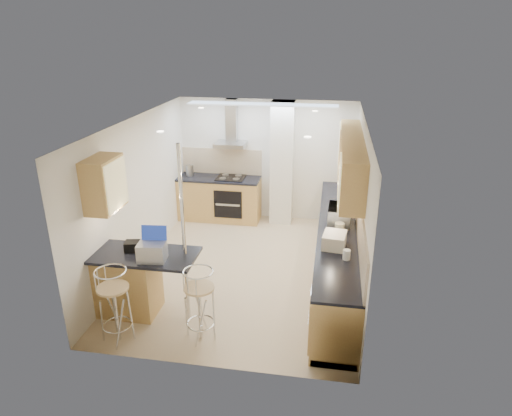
% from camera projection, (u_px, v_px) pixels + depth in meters
% --- Properties ---
extents(ground, '(4.80, 4.80, 0.00)m').
position_uv_depth(ground, '(245.00, 270.00, 7.70)').
color(ground, '#D9B491').
rests_on(ground, ground).
extents(room_shell, '(3.64, 4.84, 2.51)m').
position_uv_depth(room_shell, '(268.00, 177.00, 7.43)').
color(room_shell, white).
rests_on(room_shell, ground).
extents(right_counter, '(0.63, 4.40, 0.92)m').
position_uv_depth(right_counter, '(337.00, 252.00, 7.30)').
color(right_counter, tan).
rests_on(right_counter, ground).
extents(back_counter, '(1.70, 0.63, 0.92)m').
position_uv_depth(back_counter, '(220.00, 198.00, 9.61)').
color(back_counter, tan).
rests_on(back_counter, ground).
extents(peninsula, '(1.47, 0.72, 0.94)m').
position_uv_depth(peninsula, '(146.00, 284.00, 6.37)').
color(peninsula, tan).
rests_on(peninsula, ground).
extents(microwave, '(0.37, 0.54, 0.29)m').
position_uv_depth(microwave, '(340.00, 215.00, 7.16)').
color(microwave, white).
rests_on(microwave, right_counter).
extents(laptop, '(0.38, 0.30, 0.25)m').
position_uv_depth(laptop, '(152.00, 252.00, 5.99)').
color(laptop, '#A3A6AB').
rests_on(laptop, peninsula).
extents(bag, '(0.27, 0.22, 0.13)m').
position_uv_depth(bag, '(134.00, 246.00, 6.28)').
color(bag, black).
rests_on(bag, peninsula).
extents(bar_stool_near, '(0.47, 0.47, 1.04)m').
position_uv_depth(bar_stool_near, '(115.00, 306.00, 5.79)').
color(bar_stool_near, tan).
rests_on(bar_stool_near, ground).
extents(bar_stool_end, '(0.55, 0.55, 1.01)m').
position_uv_depth(bar_stool_end, '(200.00, 305.00, 5.83)').
color(bar_stool_end, tan).
rests_on(bar_stool_end, ground).
extents(jar_a, '(0.13, 0.13, 0.19)m').
position_uv_depth(jar_a, '(341.00, 208.00, 7.58)').
color(jar_a, silver).
rests_on(jar_a, right_counter).
extents(jar_b, '(0.14, 0.14, 0.14)m').
position_uv_depth(jar_b, '(342.00, 198.00, 8.12)').
color(jar_b, silver).
rests_on(jar_b, right_counter).
extents(jar_c, '(0.18, 0.18, 0.19)m').
position_uv_depth(jar_c, '(339.00, 229.00, 6.79)').
color(jar_c, '#B5B390').
rests_on(jar_c, right_counter).
extents(jar_d, '(0.13, 0.13, 0.14)m').
position_uv_depth(jar_d, '(347.00, 255.00, 6.08)').
color(jar_d, white).
rests_on(jar_d, right_counter).
extents(bread_bin, '(0.35, 0.42, 0.20)m').
position_uv_depth(bread_bin, '(334.00, 240.00, 6.41)').
color(bread_bin, silver).
rests_on(bread_bin, right_counter).
extents(kettle, '(0.16, 0.16, 0.23)m').
position_uv_depth(kettle, '(190.00, 170.00, 9.52)').
color(kettle, '#A8AAAC').
rests_on(kettle, back_counter).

